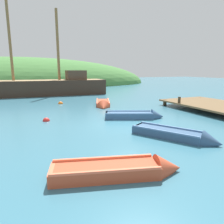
{
  "coord_description": "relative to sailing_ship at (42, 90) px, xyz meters",
  "views": [
    {
      "loc": [
        -5.29,
        -9.96,
        2.91
      ],
      "look_at": [
        -0.26,
        1.39,
        0.38
      ],
      "focal_mm": 33.4,
      "sensor_mm": 36.0,
      "label": 1
    }
  ],
  "objects": [
    {
      "name": "buoy_orange",
      "position": [
        0.84,
        -7.19,
        -0.63
      ],
      "size": [
        0.42,
        0.42,
        0.42
      ],
      "primitive_type": "sphere",
      "color": "orange",
      "rests_on": "ground"
    },
    {
      "name": "rowboat_near_dock",
      "position": [
        3.88,
        -9.53,
        -0.56
      ],
      "size": [
        2.34,
        4.04,
        1.01
      ],
      "rotation": [
        0.0,
        0.0,
        4.36
      ],
      "color": "#C64C2D",
      "rests_on": "ground"
    },
    {
      "name": "sailing_ship",
      "position": [
        0.0,
        0.0,
        0.0
      ],
      "size": [
        17.7,
        4.22,
        11.24
      ],
      "rotation": [
        0.0,
        0.0,
        3.08
      ],
      "color": "#38281E",
      "rests_on": "ground"
    },
    {
      "name": "ground_plane",
      "position": [
        2.98,
        -15.35,
        -0.63
      ],
      "size": [
        120.0,
        120.0,
        0.0
      ],
      "primitive_type": "plane",
      "color": "teal"
    },
    {
      "name": "dock",
      "position": [
        10.64,
        -15.35,
        -0.26
      ],
      "size": [
        4.63,
        8.61,
        1.51
      ],
      "color": "brown",
      "rests_on": "ground"
    },
    {
      "name": "rowboat_outer_right",
      "position": [
        4.09,
        -14.63,
        -0.51
      ],
      "size": [
        3.59,
        2.25,
        0.89
      ],
      "rotation": [
        0.0,
        0.0,
        5.87
      ],
      "color": "#335175",
      "rests_on": "ground"
    },
    {
      "name": "rowboat_far",
      "position": [
        3.74,
        -18.69,
        -0.53
      ],
      "size": [
        2.67,
        3.68,
        0.88
      ],
      "rotation": [
        0.0,
        0.0,
        5.24
      ],
      "color": "#335175",
      "rests_on": "ground"
    },
    {
      "name": "shore_hill",
      "position": [
        -1.89,
        17.99,
        -0.63
      ],
      "size": [
        51.32,
        21.93,
        10.45
      ],
      "primitive_type": "ellipsoid",
      "color": "#477F3D",
      "rests_on": "ground"
    },
    {
      "name": "buoy_red",
      "position": [
        -1.05,
        -13.1,
        -0.63
      ],
      "size": [
        0.4,
        0.4,
        0.4
      ],
      "primitive_type": "sphere",
      "color": "red",
      "rests_on": "ground"
    },
    {
      "name": "rowboat_portside",
      "position": [
        0.16,
        -20.51,
        -0.52
      ],
      "size": [
        3.79,
        1.86,
        0.86
      ],
      "rotation": [
        0.0,
        0.0,
        6.01
      ],
      "color": "#C64C2D",
      "rests_on": "ground"
    }
  ]
}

